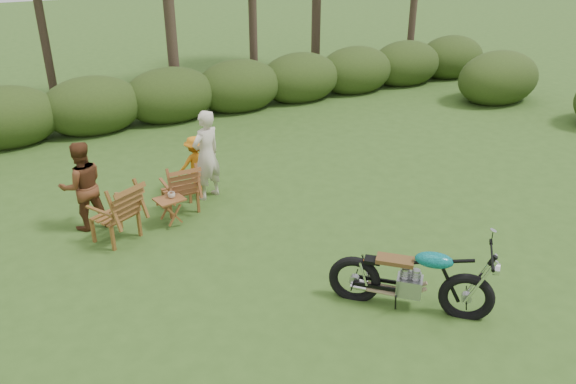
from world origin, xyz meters
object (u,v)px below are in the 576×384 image
lawn_chair_left (118,239)px  cup (172,195)px  child (198,190)px  adult_b (89,227)px  side_table (171,212)px  motorcycle (407,306)px  adult_a (209,197)px  lawn_chair_right (182,210)px

lawn_chair_left → cup: cup is taller
cup → child: size_ratio=0.11×
adult_b → side_table: bearing=152.1°
side_table → child: (0.90, 1.13, -0.25)m
motorcycle → adult_a: (-1.08, 4.54, 0.00)m
lawn_chair_left → side_table: bearing=155.3°
lawn_chair_right → child: child is taller
lawn_chair_left → child: (1.84, 1.17, 0.00)m
adult_a → adult_b: (-2.26, -0.13, 0.00)m
lawn_chair_left → cup: size_ratio=8.20×
lawn_chair_right → motorcycle: bearing=113.0°
lawn_chair_left → motorcycle: bearing=100.9°
side_table → cup: cup is taller
lawn_chair_right → adult_a: adult_a is taller
motorcycle → lawn_chair_left: motorcycle is taller
side_table → child: 1.46m
lawn_chair_left → cup: 1.13m
cup → adult_b: bearing=155.9°
lawn_chair_left → adult_a: size_ratio=0.60×
side_table → child: size_ratio=0.45×
lawn_chair_right → child: size_ratio=0.85×
motorcycle → adult_b: adult_b is taller
lawn_chair_right → side_table: size_ratio=1.89×
side_table → cup: bearing=14.7°
lawn_chair_left → child: child is taller
lawn_chair_right → lawn_chair_left: (-1.27, -0.49, 0.00)m
adult_a → child: size_ratio=1.54×
motorcycle → adult_a: bearing=148.4°
side_table → adult_b: 1.43m
lawn_chair_right → side_table: bearing=54.1°
motorcycle → cup: 4.35m
cup → child: 1.50m
motorcycle → adult_a: 4.67m
motorcycle → child: bearing=148.4°
lawn_chair_right → adult_a: bearing=-155.2°
lawn_chair_left → cup: bearing=155.8°
adult_b → child: size_ratio=1.40×
motorcycle → lawn_chair_right: motorcycle is taller
cup → child: bearing=52.7°
motorcycle → side_table: size_ratio=4.13×
cup → adult_b: size_ratio=0.08×
motorcycle → lawn_chair_right: bearing=157.3°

